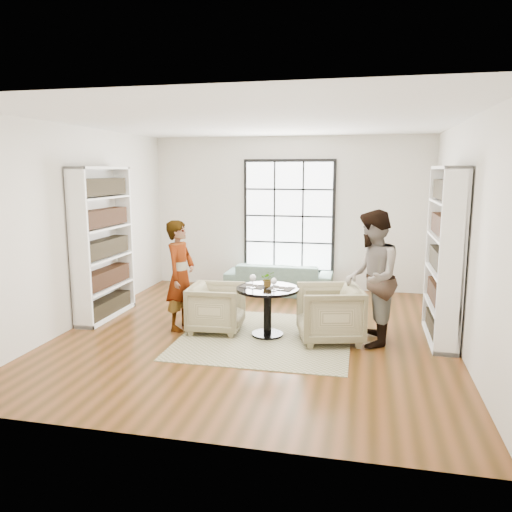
% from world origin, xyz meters
% --- Properties ---
extents(ground, '(6.00, 6.00, 0.00)m').
position_xyz_m(ground, '(0.00, 0.00, 0.00)').
color(ground, brown).
extents(room_shell, '(6.00, 6.01, 6.00)m').
position_xyz_m(room_shell, '(0.00, 0.54, 1.26)').
color(room_shell, silver).
rests_on(room_shell, ground).
extents(rug, '(2.39, 2.39, 0.01)m').
position_xyz_m(rug, '(0.17, -0.15, 0.01)').
color(rug, tan).
rests_on(rug, ground).
extents(pedestal_table, '(0.89, 0.89, 0.71)m').
position_xyz_m(pedestal_table, '(0.18, -0.08, 0.52)').
color(pedestal_table, black).
rests_on(pedestal_table, ground).
extents(sofa, '(2.03, 0.82, 0.59)m').
position_xyz_m(sofa, '(-0.10, 2.45, 0.29)').
color(sofa, slate).
rests_on(sofa, ground).
extents(armchair_left, '(0.82, 0.80, 0.70)m').
position_xyz_m(armchair_left, '(-0.60, -0.02, 0.35)').
color(armchair_left, tan).
rests_on(armchair_left, ground).
extents(armchair_right, '(1.04, 1.02, 0.78)m').
position_xyz_m(armchair_right, '(1.05, -0.09, 0.39)').
color(armchair_right, tan).
rests_on(armchair_right, ground).
extents(person_left, '(0.45, 0.63, 1.63)m').
position_xyz_m(person_left, '(-1.15, -0.02, 0.81)').
color(person_left, gray).
rests_on(person_left, ground).
extents(person_right, '(0.71, 0.90, 1.83)m').
position_xyz_m(person_right, '(1.60, -0.09, 0.92)').
color(person_right, gray).
rests_on(person_right, ground).
extents(placemat_left, '(0.38, 0.32, 0.01)m').
position_xyz_m(placemat_left, '(-0.03, -0.05, 0.71)').
color(placemat_left, black).
rests_on(placemat_left, pedestal_table).
extents(placemat_right, '(0.38, 0.32, 0.01)m').
position_xyz_m(placemat_right, '(0.37, -0.09, 0.71)').
color(placemat_right, black).
rests_on(placemat_right, pedestal_table).
extents(cutlery_left, '(0.18, 0.24, 0.01)m').
position_xyz_m(cutlery_left, '(-0.03, -0.05, 0.72)').
color(cutlery_left, silver).
rests_on(cutlery_left, placemat_left).
extents(cutlery_right, '(0.18, 0.24, 0.01)m').
position_xyz_m(cutlery_right, '(0.37, -0.09, 0.72)').
color(cutlery_right, silver).
rests_on(cutlery_right, placemat_right).
extents(wine_glass_left, '(0.09, 0.09, 0.20)m').
position_xyz_m(wine_glass_left, '(-0.02, -0.16, 0.85)').
color(wine_glass_left, silver).
rests_on(wine_glass_left, pedestal_table).
extents(wine_glass_right, '(0.08, 0.08, 0.19)m').
position_xyz_m(wine_glass_right, '(0.30, -0.26, 0.84)').
color(wine_glass_right, silver).
rests_on(wine_glass_right, pedestal_table).
extents(flower_centerpiece, '(0.24, 0.22, 0.23)m').
position_xyz_m(flower_centerpiece, '(0.17, -0.02, 0.82)').
color(flower_centerpiece, gray).
rests_on(flower_centerpiece, pedestal_table).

